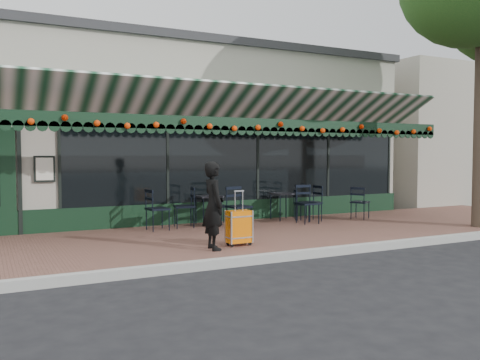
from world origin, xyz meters
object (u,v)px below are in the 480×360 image
woman (214,206)px  chair_a_front (308,204)px  cafe_table_a (283,196)px  chair_solo (158,209)px  chair_b_front (239,207)px  cafe_table_b (209,199)px  suitcase (239,227)px  chair_a_left (311,203)px  chair_a_extra (360,202)px  chair_b_left (184,207)px  chair_b_right (218,207)px  chair_a_right (302,204)px

woman → chair_a_front: size_ratio=1.64×
cafe_table_a → chair_solo: (-3.37, -0.27, -0.15)m
woman → chair_b_front: size_ratio=1.62×
cafe_table_b → suitcase: bearing=-102.2°
chair_a_left → chair_a_extra: 1.38m
chair_b_left → chair_b_right: bearing=110.8°
cafe_table_a → chair_b_left: bearing=-177.3°
chair_a_left → woman: bearing=-56.2°
chair_a_right → chair_b_front: (-2.08, -0.59, 0.09)m
chair_a_left → chair_solo: size_ratio=0.98×
chair_b_left → chair_b_front: chair_b_front is taller
chair_b_right → chair_b_front: size_ratio=0.87×
suitcase → chair_a_front: bearing=31.9°
suitcase → chair_b_left: 2.60m
chair_a_left → chair_b_left: chair_b_left is taller
cafe_table_b → chair_solo: chair_solo is taller
cafe_table_a → chair_a_right: 0.52m
chair_b_front → chair_a_extra: bearing=-9.3°
chair_a_left → chair_b_right: (-2.28, 0.56, -0.04)m
chair_a_front → chair_solo: size_ratio=1.03×
chair_b_left → suitcase: bearing=13.1°
cafe_table_b → chair_a_front: bearing=-23.4°
suitcase → chair_a_right: (3.04, 2.50, 0.05)m
chair_b_right → chair_a_left: bearing=-89.4°
chair_a_front → chair_b_front: (-1.81, 0.05, 0.00)m
cafe_table_a → chair_a_right: chair_a_right is taller
woman → cafe_table_a: size_ratio=2.26×
chair_a_right → chair_b_left: size_ratio=0.83×
chair_a_right → chair_a_extra: 1.52m
suitcase → cafe_table_a: (2.62, 2.72, 0.28)m
cafe_table_b → chair_a_right: 2.46m
cafe_table_b → chair_b_right: (0.22, -0.05, -0.20)m
cafe_table_b → chair_b_left: 0.74m
chair_a_front → chair_a_left: bearing=46.6°
cafe_table_b → chair_solo: size_ratio=0.74×
chair_a_extra → chair_a_right: bearing=40.8°
chair_solo → cafe_table_b: bearing=-81.4°
woman → suitcase: size_ratio=1.54×
chair_a_front → chair_a_extra: size_ratio=1.12×
chair_a_front → chair_b_front: 1.81m
woman → chair_b_front: (1.53, 2.05, -0.29)m
chair_b_front → chair_solo: bearing=152.0°
cafe_table_b → chair_a_front: chair_a_front is taller
chair_a_extra → cafe_table_b: bearing=48.9°
woman → chair_a_extra: size_ratio=1.83×
chair_a_left → chair_b_left: bearing=-95.9°
chair_a_left → chair_b_right: 2.35m
cafe_table_b → chair_b_right: chair_b_right is taller
woman → chair_a_front: (3.34, 2.00, -0.30)m
woman → cafe_table_b: woman is taller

